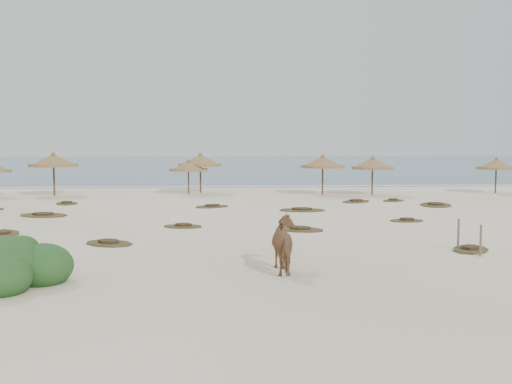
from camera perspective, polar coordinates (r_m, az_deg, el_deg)
ground at (r=22.79m, az=-0.53°, el=-4.60°), size 160.00×160.00×0.00m
ocean at (r=97.52m, az=-2.74°, el=2.82°), size 200.00×100.00×0.01m
foam_line at (r=48.60m, az=-2.06°, el=0.56°), size 70.00×0.60×0.01m
palapa_1 at (r=42.71m, az=-19.60°, el=2.94°), size 3.75×3.75×3.17m
palapa_2 at (r=42.71m, az=-5.59°, el=3.11°), size 3.38×3.38×3.07m
palapa_3 at (r=41.61m, az=-6.77°, el=2.55°), size 3.13×3.13×2.61m
palapa_4 at (r=41.22m, az=6.68°, el=2.94°), size 3.89×3.89×2.99m
palapa_5 at (r=41.63m, az=11.58°, el=2.75°), size 3.66×3.66×2.85m
palapa_6 at (r=45.78m, az=22.90°, el=2.53°), size 3.78×3.78×2.73m
horse at (r=16.83m, az=3.15°, el=-5.25°), size 1.07×2.01×1.63m
fence_post_near at (r=21.55m, az=19.58°, el=-3.98°), size 0.09×0.09×1.10m
fence_post_far at (r=20.47m, az=21.55°, el=-4.55°), size 0.08×0.08×1.07m
bush at (r=16.69m, az=-23.80°, el=-6.86°), size 3.43×3.02×1.54m
scrub_0 at (r=25.78m, az=-24.05°, el=-3.80°), size 2.00×2.46×0.16m
scrub_1 at (r=31.44m, az=-20.50°, el=-2.15°), size 3.10×2.57×0.16m
scrub_2 at (r=25.81m, az=-7.30°, el=-3.39°), size 1.97×1.50×0.16m
scrub_3 at (r=31.75m, az=4.64°, el=-1.78°), size 2.70×1.88×0.16m
scrub_4 at (r=28.39m, az=14.84°, el=-2.74°), size 1.72×1.19×0.16m
scrub_5 at (r=35.86m, az=17.53°, el=-1.21°), size 2.68×3.30×0.16m
scrub_6 at (r=36.91m, az=-18.41°, el=-1.06°), size 1.89×2.30×0.16m
scrub_7 at (r=36.72m, az=9.98°, el=-0.91°), size 2.60×2.59×0.16m
scrub_9 at (r=24.77m, az=4.42°, el=-3.72°), size 2.50×2.11×0.16m
scrub_10 at (r=37.75m, az=13.59°, el=-0.81°), size 1.93×1.74×0.16m
scrub_11 at (r=22.09m, az=-14.50°, el=-4.94°), size 2.39×2.19×0.16m
scrub_12 at (r=21.56m, az=20.65°, el=-5.35°), size 2.00×2.14×0.16m
scrub_13 at (r=33.44m, az=-4.41°, el=-1.43°), size 2.45×2.15×0.16m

